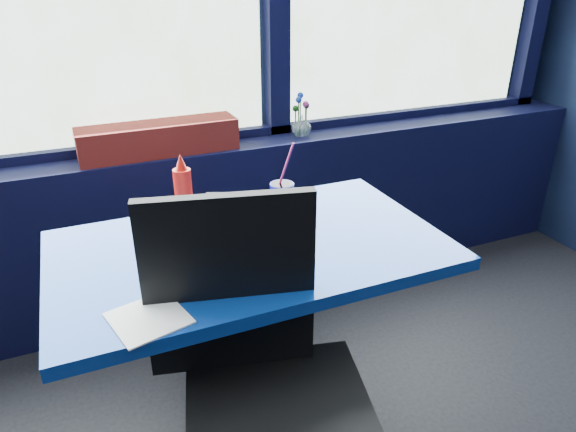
{
  "coord_description": "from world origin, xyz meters",
  "views": [
    {
      "loc": [
        -0.14,
        0.67,
        1.52
      ],
      "look_at": [
        0.42,
        1.98,
        0.83
      ],
      "focal_mm": 32.0,
      "sensor_mm": 36.0,
      "label": 1
    }
  ],
  "objects_px": {
    "food_basket": "(192,248)",
    "flower_vase": "(301,123)",
    "planter_box": "(159,138)",
    "chair_near_front": "(260,369)",
    "ketchup_bottle": "(183,189)",
    "chair_near_back": "(240,267)",
    "soda_cup": "(282,201)",
    "near_table": "(252,293)"
  },
  "relations": [
    {
      "from": "planter_box",
      "to": "food_basket",
      "type": "relative_size",
      "value": 2.4
    },
    {
      "from": "ketchup_bottle",
      "to": "soda_cup",
      "type": "relative_size",
      "value": 0.83
    },
    {
      "from": "chair_near_back",
      "to": "flower_vase",
      "type": "relative_size",
      "value": 3.94
    },
    {
      "from": "planter_box",
      "to": "flower_vase",
      "type": "relative_size",
      "value": 3.26
    },
    {
      "from": "food_basket",
      "to": "flower_vase",
      "type": "bearing_deg",
      "value": 36.27
    },
    {
      "from": "near_table",
      "to": "flower_vase",
      "type": "relative_size",
      "value": 5.83
    },
    {
      "from": "planter_box",
      "to": "chair_near_front",
      "type": "bearing_deg",
      "value": -91.0
    },
    {
      "from": "near_table",
      "to": "chair_near_front",
      "type": "relative_size",
      "value": 1.16
    },
    {
      "from": "flower_vase",
      "to": "soda_cup",
      "type": "height_order",
      "value": "soda_cup"
    },
    {
      "from": "near_table",
      "to": "ketchup_bottle",
      "type": "height_order",
      "value": "ketchup_bottle"
    },
    {
      "from": "chair_near_back",
      "to": "planter_box",
      "type": "xyz_separation_m",
      "value": [
        -0.18,
        0.51,
        0.4
      ]
    },
    {
      "from": "chair_near_front",
      "to": "planter_box",
      "type": "relative_size",
      "value": 1.54
    },
    {
      "from": "food_basket",
      "to": "ketchup_bottle",
      "type": "xyz_separation_m",
      "value": [
        0.05,
        0.29,
        0.07
      ]
    },
    {
      "from": "chair_near_back",
      "to": "food_basket",
      "type": "relative_size",
      "value": 2.89
    },
    {
      "from": "flower_vase",
      "to": "ketchup_bottle",
      "type": "distance_m",
      "value": 0.9
    },
    {
      "from": "chair_near_back",
      "to": "ketchup_bottle",
      "type": "height_order",
      "value": "ketchup_bottle"
    },
    {
      "from": "planter_box",
      "to": "chair_near_back",
      "type": "bearing_deg",
      "value": -71.95
    },
    {
      "from": "near_table",
      "to": "planter_box",
      "type": "height_order",
      "value": "planter_box"
    },
    {
      "from": "chair_near_back",
      "to": "flower_vase",
      "type": "height_order",
      "value": "flower_vase"
    },
    {
      "from": "ketchup_bottle",
      "to": "flower_vase",
      "type": "bearing_deg",
      "value": 39.03
    },
    {
      "from": "flower_vase",
      "to": "ketchup_bottle",
      "type": "relative_size",
      "value": 0.91
    },
    {
      "from": "soda_cup",
      "to": "food_basket",
      "type": "bearing_deg",
      "value": -158.24
    },
    {
      "from": "flower_vase",
      "to": "food_basket",
      "type": "bearing_deg",
      "value": -131.04
    },
    {
      "from": "flower_vase",
      "to": "ketchup_bottle",
      "type": "xyz_separation_m",
      "value": [
        -0.7,
        -0.57,
        -0.01
      ]
    },
    {
      "from": "chair_near_back",
      "to": "flower_vase",
      "type": "xyz_separation_m",
      "value": [
        0.5,
        0.51,
        0.4
      ]
    },
    {
      "from": "flower_vase",
      "to": "soda_cup",
      "type": "distance_m",
      "value": 0.82
    },
    {
      "from": "chair_near_front",
      "to": "chair_near_back",
      "type": "xyz_separation_m",
      "value": [
        0.17,
        0.7,
        -0.13
      ]
    },
    {
      "from": "chair_near_front",
      "to": "food_basket",
      "type": "distance_m",
      "value": 0.41
    },
    {
      "from": "near_table",
      "to": "soda_cup",
      "type": "height_order",
      "value": "soda_cup"
    },
    {
      "from": "planter_box",
      "to": "food_basket",
      "type": "xyz_separation_m",
      "value": [
        -0.07,
        -0.86,
        -0.08
      ]
    },
    {
      "from": "food_basket",
      "to": "ketchup_bottle",
      "type": "distance_m",
      "value": 0.3
    },
    {
      "from": "chair_near_back",
      "to": "food_basket",
      "type": "distance_m",
      "value": 0.53
    },
    {
      "from": "chair_near_back",
      "to": "flower_vase",
      "type": "distance_m",
      "value": 0.82
    },
    {
      "from": "chair_near_front",
      "to": "planter_box",
      "type": "bearing_deg",
      "value": 103.53
    },
    {
      "from": "planter_box",
      "to": "food_basket",
      "type": "distance_m",
      "value": 0.86
    },
    {
      "from": "chair_near_front",
      "to": "flower_vase",
      "type": "bearing_deg",
      "value": 74.43
    },
    {
      "from": "soda_cup",
      "to": "chair_near_back",
      "type": "bearing_deg",
      "value": 114.93
    },
    {
      "from": "chair_near_front",
      "to": "planter_box",
      "type": "xyz_separation_m",
      "value": [
        -0.0,
        1.21,
        0.27
      ]
    },
    {
      "from": "soda_cup",
      "to": "near_table",
      "type": "bearing_deg",
      "value": -141.28
    },
    {
      "from": "chair_near_back",
      "to": "planter_box",
      "type": "distance_m",
      "value": 0.67
    },
    {
      "from": "chair_near_back",
      "to": "chair_near_front",
      "type": "bearing_deg",
      "value": 99.19
    },
    {
      "from": "flower_vase",
      "to": "food_basket",
      "type": "relative_size",
      "value": 0.73
    }
  ]
}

